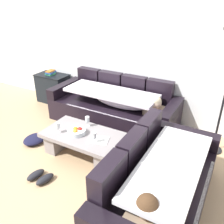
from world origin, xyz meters
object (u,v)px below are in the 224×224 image
side_cabinet (53,88)px  crumpled_garment (35,139)px  wine_glass_near_left (57,126)px  open_magazine (99,140)px  couch_near_window (159,186)px  fruit_bowl (77,131)px  pair_of_shoes (40,177)px  wine_glass_near_right (94,136)px  wine_glass_far_back (87,120)px  coffee_table (83,141)px  floor_lamp (223,85)px  book_stack_on_cabinet (51,73)px  couch_along_wall (115,108)px

side_cabinet → crumpled_garment: bearing=-59.7°
wine_glass_near_left → open_magazine: size_ratio=0.59×
couch_near_window → fruit_bowl: (-1.43, 0.40, 0.08)m
wine_glass_near_left → pair_of_shoes: size_ratio=0.49×
open_magazine → wine_glass_near_right: bearing=-120.9°
wine_glass_far_back → coffee_table: bearing=-74.5°
couch_near_window → open_magazine: size_ratio=6.95×
wine_glass_near_right → floor_lamp: 1.94m
side_cabinet → pair_of_shoes: (1.59, -2.10, -0.28)m
side_cabinet → book_stack_on_cabinet: book_stack_on_cabinet is taller
pair_of_shoes → book_stack_on_cabinet: bearing=127.6°
open_magazine → book_stack_on_cabinet: book_stack_on_cabinet is taller
couch_near_window → wine_glass_near_left: 1.73m
wine_glass_far_back → open_magazine: size_ratio=0.59×
couch_along_wall → open_magazine: 1.21m
couch_near_window → side_cabinet: bearing=60.4°
side_cabinet → floor_lamp: 3.57m
open_magazine → book_stack_on_cabinet: 2.53m
wine_glass_far_back → open_magazine: (0.37, -0.26, -0.11)m
couch_near_window → book_stack_on_cabinet: couch_near_window is taller
wine_glass_far_back → book_stack_on_cabinet: book_stack_on_cabinet is taller
fruit_bowl → couch_near_window: bearing=-15.4°
book_stack_on_cabinet → floor_lamp: size_ratio=0.12×
open_magazine → coffee_table: bearing=155.8°
open_magazine → pair_of_shoes: open_magazine is taller
couch_along_wall → wine_glass_near_right: (0.34, -1.23, 0.17)m
side_cabinet → coffee_table: bearing=-37.0°
wine_glass_near_right → pair_of_shoes: 0.91m
fruit_bowl → wine_glass_far_back: 0.28m
wine_glass_near_left → crumpled_garment: (-0.58, 0.03, -0.44)m
couch_near_window → wine_glass_near_right: (-1.07, 0.32, 0.16)m
wine_glass_near_right → couch_along_wall: bearing=105.3°
coffee_table → couch_along_wall: bearing=92.6°
floor_lamp → couch_near_window: bearing=-102.6°
fruit_bowl → open_magazine: (0.38, 0.01, -0.04)m
book_stack_on_cabinet → couch_along_wall: bearing=-7.3°
couch_along_wall → crumpled_garment: size_ratio=5.99×
open_magazine → wine_glass_near_left: bearing=173.8°
wine_glass_near_right → side_cabinet: bearing=144.7°
fruit_bowl → wine_glass_near_left: wine_glass_near_left is taller
couch_near_window → side_cabinet: couch_near_window is taller
couch_along_wall → pair_of_shoes: couch_along_wall is taller
coffee_table → open_magazine: (0.31, -0.04, 0.15)m
wine_glass_near_left → wine_glass_near_right: same height
book_stack_on_cabinet → floor_lamp: bearing=-4.5°
wine_glass_near_left → wine_glass_far_back: same height
couch_along_wall → wine_glass_near_left: size_ratio=14.42×
coffee_table → floor_lamp: bearing=32.0°
couch_near_window → crumpled_garment: bearing=82.3°
coffee_table → crumpled_garment: 0.94m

